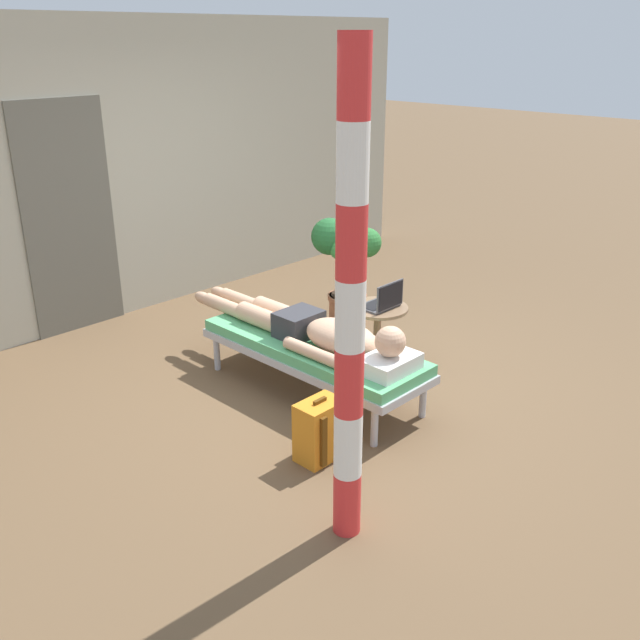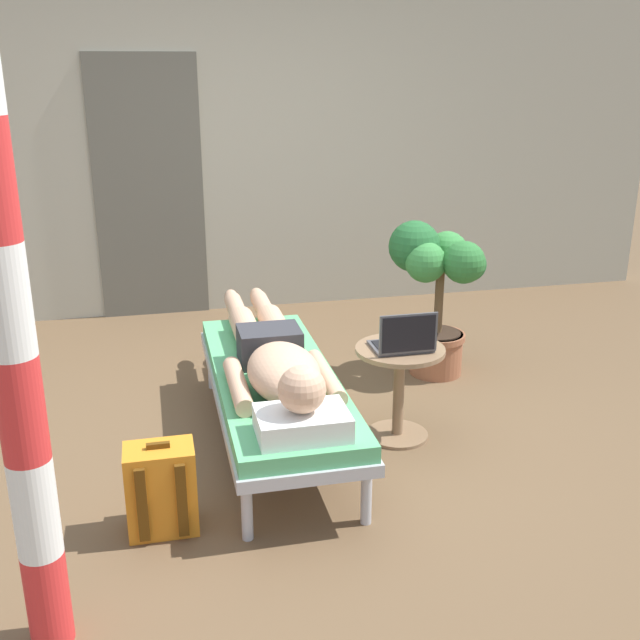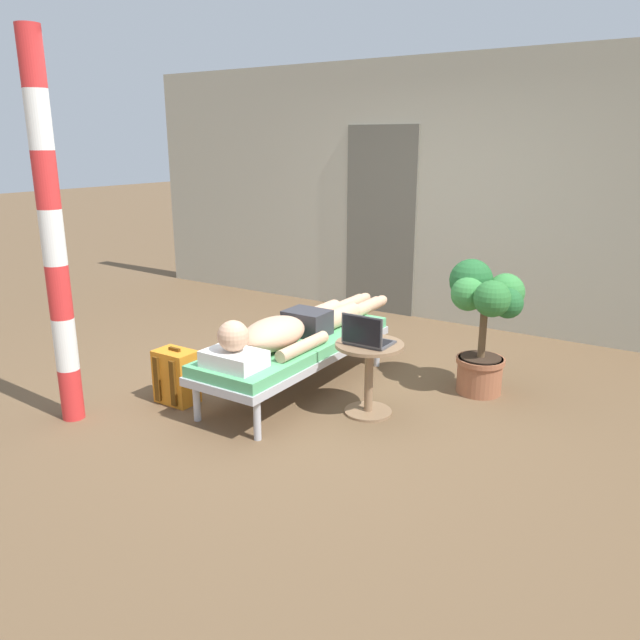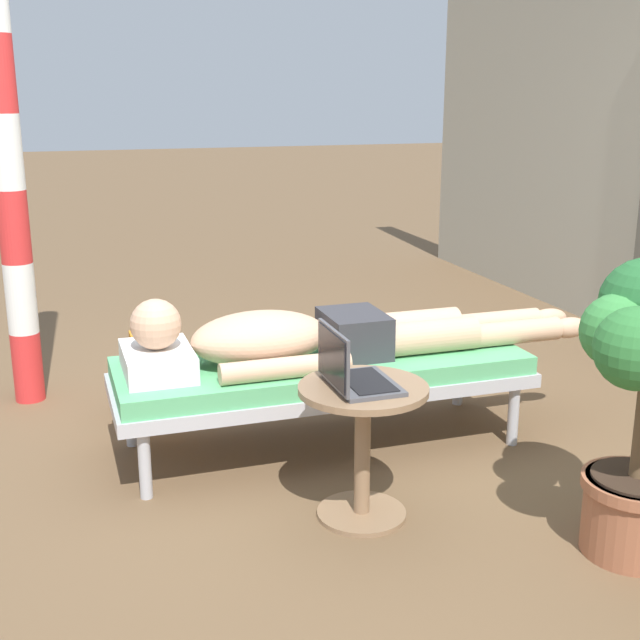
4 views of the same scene
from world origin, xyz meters
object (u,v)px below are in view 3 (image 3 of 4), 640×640
at_px(side_table, 369,366).
at_px(backpack, 177,377).
at_px(laptop, 366,337).
at_px(porch_post, 53,237).
at_px(potted_plant, 484,313).
at_px(lounge_chair, 296,348).
at_px(person_reclining, 293,328).

relative_size(side_table, backpack, 1.23).
relative_size(laptop, porch_post, 0.12).
height_order(backpack, potted_plant, potted_plant).
bearing_deg(porch_post, lounge_chair, 50.94).
height_order(person_reclining, laptop, laptop).
xyz_separation_m(lounge_chair, porch_post, (-1.03, -1.27, 0.93)).
distance_m(lounge_chair, backpack, 0.92).
xyz_separation_m(laptop, porch_post, (-1.70, -1.15, 0.69)).
relative_size(person_reclining, side_table, 4.15).
bearing_deg(backpack, person_reclining, 45.12).
distance_m(potted_plant, porch_post, 3.07).
height_order(person_reclining, porch_post, porch_post).
height_order(lounge_chair, potted_plant, potted_plant).
relative_size(lounge_chair, potted_plant, 1.82).
xyz_separation_m(potted_plant, porch_post, (-2.22, -2.02, 0.64)).
height_order(side_table, potted_plant, potted_plant).
bearing_deg(laptop, potted_plant, 58.97).
bearing_deg(side_table, porch_post, -144.71).
xyz_separation_m(backpack, porch_post, (-0.41, -0.60, 1.08)).
xyz_separation_m(lounge_chair, potted_plant, (1.19, 0.76, 0.28)).
height_order(side_table, laptop, laptop).
height_order(laptop, porch_post, porch_post).
bearing_deg(person_reclining, potted_plant, 33.77).
distance_m(side_table, backpack, 1.43).
relative_size(laptop, backpack, 0.73).
bearing_deg(laptop, porch_post, -145.88).
relative_size(person_reclining, potted_plant, 2.14).
distance_m(lounge_chair, side_table, 0.67).
xyz_separation_m(person_reclining, potted_plant, (1.19, 0.80, 0.11)).
xyz_separation_m(lounge_chair, laptop, (0.67, -0.12, 0.24)).
bearing_deg(potted_plant, backpack, -141.94).
height_order(laptop, potted_plant, potted_plant).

